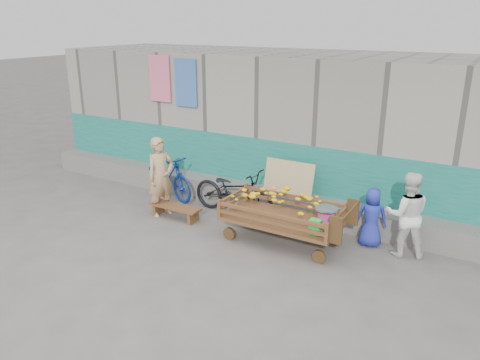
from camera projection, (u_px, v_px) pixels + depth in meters
The scene contains 9 objects.
ground at pixel (211, 262), 7.48m from camera, with size 80.00×80.00×0.00m, color #53504B.
building_wall at pixel (312, 125), 10.31m from camera, with size 12.00×3.50×3.00m.
banana_cart at pixel (280, 208), 7.96m from camera, with size 2.20×1.00×0.94m.
bench at pixel (175, 209), 9.06m from camera, with size 1.05×0.32×0.26m.
vendor_man at pixel (161, 177), 9.06m from camera, with size 0.57×0.37×1.57m, color tan.
woman at pixel (407, 215), 7.49m from camera, with size 0.69×0.54×1.43m, color white.
child at pixel (372, 217), 7.87m from camera, with size 0.51×0.33×1.03m, color #2431A7.
bicycle_dark at pixel (234, 192), 9.17m from camera, with size 0.63×1.80×0.95m, color black.
bicycle_blue at pixel (168, 176), 10.06m from camera, with size 0.46×1.63×0.98m, color navy.
Camera 1 is at (3.75, -5.50, 3.67)m, focal length 35.00 mm.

